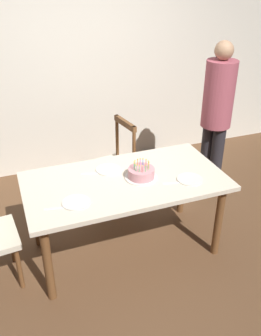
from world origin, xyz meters
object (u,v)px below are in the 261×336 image
at_px(birthday_cake, 141,173).
at_px(person_guest, 217,112).
at_px(chair_spindle_back, 112,166).
at_px(plate_near_guest, 190,179).
at_px(plate_near_celebrant, 76,202).
at_px(plate_far_side, 108,169).
at_px(dining_table, 125,188).

relative_size(birthday_cake, person_guest, 0.16).
distance_m(chair_spindle_back, person_guest, 1.26).
bearing_deg(plate_near_guest, birthday_cake, 155.34).
distance_m(birthday_cake, plate_near_celebrant, 0.63).
bearing_deg(chair_spindle_back, plate_far_side, -110.22).
xyz_separation_m(dining_table, plate_near_celebrant, (-0.47, -0.20, 0.10)).
bearing_deg(dining_table, chair_spindle_back, 80.82).
distance_m(birthday_cake, person_guest, 1.30).
bearing_deg(birthday_cake, dining_table, 167.84).
xyz_separation_m(plate_near_celebrant, person_guest, (1.73, 0.81, 0.22)).
bearing_deg(plate_far_side, person_guest, 16.73).
bearing_deg(plate_near_celebrant, plate_near_guest, 0.00).
height_order(plate_far_side, chair_spindle_back, chair_spindle_back).
distance_m(plate_far_side, chair_spindle_back, 0.68).
height_order(plate_near_guest, person_guest, person_guest).
relative_size(plate_near_celebrant, person_guest, 0.13).
height_order(birthday_cake, plate_near_guest, birthday_cake).
height_order(plate_near_celebrant, plate_near_guest, same).
distance_m(dining_table, plate_far_side, 0.24).
bearing_deg(chair_spindle_back, birthday_cake, -89.17).
height_order(birthday_cake, plate_far_side, birthday_cake).
bearing_deg(plate_near_celebrant, birthday_cake, 15.88).
height_order(dining_table, plate_far_side, plate_far_side).
bearing_deg(plate_near_guest, plate_far_side, 145.96).
xyz_separation_m(birthday_cake, person_guest, (1.12, 0.63, 0.18)).
height_order(dining_table, person_guest, person_guest).
relative_size(birthday_cake, plate_near_guest, 1.27).
bearing_deg(plate_far_side, plate_near_celebrant, -133.58).
xyz_separation_m(plate_near_guest, person_guest, (0.74, 0.81, 0.22)).
bearing_deg(plate_near_celebrant, plate_far_side, 46.42).
height_order(birthday_cake, person_guest, person_guest).
xyz_separation_m(plate_far_side, plate_near_guest, (0.60, -0.40, 0.00)).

